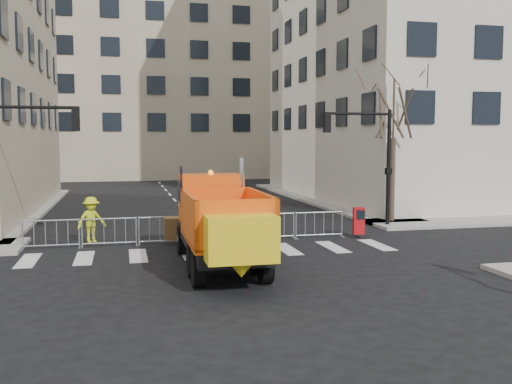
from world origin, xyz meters
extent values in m
plane|color=black|center=(0.00, 0.00, 0.00)|extent=(120.00, 120.00, 0.00)
cube|color=gray|center=(0.00, 8.50, 0.07)|extent=(64.00, 5.00, 0.15)
cube|color=tan|center=(0.00, 52.00, 12.00)|extent=(30.00, 18.00, 24.00)
cylinder|color=black|center=(8.50, 9.50, 2.70)|extent=(0.18, 0.18, 5.40)
cube|color=black|center=(-0.44, 3.11, 0.86)|extent=(2.14, 6.52, 0.41)
cylinder|color=black|center=(-1.37, 5.46, 0.50)|extent=(0.33, 1.00, 0.99)
cylinder|color=black|center=(0.53, 5.45, 0.50)|extent=(0.33, 1.00, 0.99)
cylinder|color=black|center=(-1.40, 1.94, 0.50)|extent=(0.33, 1.00, 0.99)
cylinder|color=black|center=(0.50, 1.92, 0.50)|extent=(0.33, 1.00, 0.99)
cylinder|color=black|center=(-1.41, 0.77, 0.50)|extent=(0.33, 1.00, 0.99)
cylinder|color=black|center=(0.48, 0.75, 0.50)|extent=(0.33, 1.00, 0.99)
cube|color=#EE510D|center=(-0.41, 6.00, 1.49)|extent=(1.91, 1.46, 0.90)
cube|color=#EE510D|center=(-0.42, 4.82, 2.03)|extent=(2.09, 1.47, 1.63)
cylinder|color=silver|center=(0.52, 4.14, 2.35)|extent=(0.13, 0.13, 2.17)
cube|color=#EE510D|center=(-0.45, 1.84, 1.81)|extent=(2.30, 4.00, 1.49)
cube|color=yellow|center=(-0.48, -0.60, 1.54)|extent=(1.81, 0.92, 1.17)
cube|color=brown|center=(-0.40, 7.53, 0.59)|extent=(2.89, 0.55, 1.01)
imported|color=black|center=(0.96, 7.00, 0.89)|extent=(0.78, 0.70, 1.79)
imported|color=black|center=(0.33, 7.00, 1.03)|extent=(1.16, 0.99, 2.05)
imported|color=black|center=(-0.60, 6.57, 1.03)|extent=(1.19, 1.23, 2.07)
imported|color=#D0E11A|center=(-4.56, 7.74, 1.02)|extent=(1.29, 1.09, 1.74)
cube|color=#B80E12|center=(6.10, 7.26, 0.70)|extent=(0.53, 0.49, 1.10)
camera|label=1|loc=(-3.35, -14.50, 4.01)|focal=40.00mm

